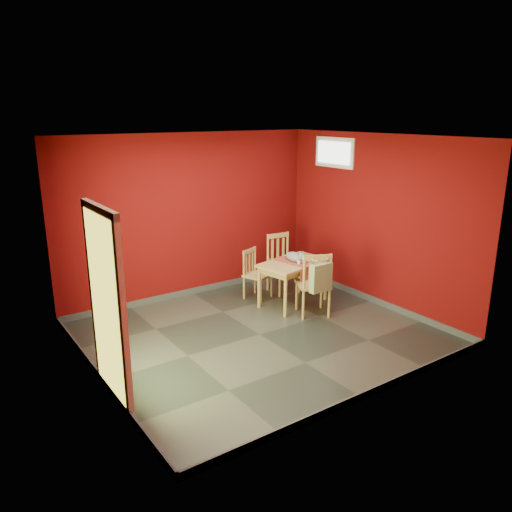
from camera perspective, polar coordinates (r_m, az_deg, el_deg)
ground at (r=7.08m, az=0.41°, el=-8.96°), size 4.50×4.50×0.00m
room_shell at (r=7.06m, az=0.41°, el=-8.59°), size 4.50×4.50×4.50m
doorway at (r=5.40m, az=-16.80°, el=-4.97°), size 0.06×1.01×2.13m
window at (r=8.63m, az=8.94°, el=11.61°), size 0.05×0.90×0.50m
outlet_plate at (r=9.36m, az=1.45°, el=-0.64°), size 0.08×0.02×0.12m
dining_table at (r=7.99m, az=4.30°, el=-1.26°), size 1.24×0.87×0.71m
table_runner at (r=7.90m, az=4.82°, el=-1.22°), size 0.45×0.74×0.35m
chair_far_left at (r=8.29m, az=-0.03°, el=-1.99°), size 0.50×0.50×0.83m
chair_far_right at (r=8.60m, az=3.02°, el=-0.72°), size 0.51×0.51×1.00m
chair_near at (r=7.61m, az=6.65°, el=-3.09°), size 0.62×0.62×1.01m
tote_bag at (r=7.36m, az=7.43°, el=-2.44°), size 0.36×0.20×0.49m
cat at (r=7.95m, az=4.43°, el=0.10°), size 0.38×0.47×0.21m
picture_frame at (r=9.38m, az=6.05°, el=-1.23°), size 0.18×0.44×0.43m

